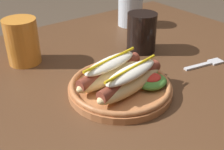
{
  "coord_description": "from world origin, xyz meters",
  "views": [
    {
      "loc": [
        -0.34,
        -0.49,
        1.09
      ],
      "look_at": [
        -0.01,
        -0.06,
        0.77
      ],
      "focal_mm": 44.66,
      "sensor_mm": 36.0,
      "label": 1
    }
  ],
  "objects": [
    {
      "name": "water_cup",
      "position": [
        0.29,
        0.23,
        0.79
      ],
      "size": [
        0.09,
        0.09,
        0.11
      ],
      "primitive_type": "cylinder",
      "color": "silver",
      "rests_on": "dining_table"
    },
    {
      "name": "fork",
      "position": [
        0.25,
        -0.12,
        0.74
      ],
      "size": [
        0.12,
        0.04,
        0.0
      ],
      "rotation": [
        0.0,
        0.0,
        -0.2
      ],
      "color": "silver",
      "rests_on": "dining_table"
    },
    {
      "name": "dining_table",
      "position": [
        0.0,
        0.0,
        0.63
      ],
      "size": [
        1.16,
        0.82,
        0.74
      ],
      "color": "#51331E",
      "rests_on": "ground_plane"
    },
    {
      "name": "extra_cup",
      "position": [
        -0.12,
        0.18,
        0.8
      ],
      "size": [
        0.09,
        0.09,
        0.12
      ],
      "primitive_type": "cylinder",
      "color": "orange",
      "rests_on": "dining_table"
    },
    {
      "name": "soda_cup",
      "position": [
        0.18,
        0.05,
        0.8
      ],
      "size": [
        0.08,
        0.08,
        0.11
      ],
      "primitive_type": "cylinder",
      "color": "black",
      "rests_on": "dining_table"
    },
    {
      "name": "hot_dog_plate",
      "position": [
        -0.01,
        -0.09,
        0.77
      ],
      "size": [
        0.23,
        0.23,
        0.08
      ],
      "color": "#B77042",
      "rests_on": "dining_table"
    }
  ]
}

